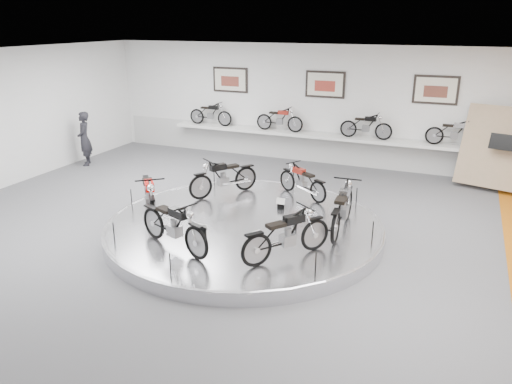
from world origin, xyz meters
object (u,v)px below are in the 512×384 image
at_px(bike_d, 150,196).
at_px(shelf, 321,136).
at_px(bike_b, 302,181).
at_px(display_platform, 244,228).
at_px(bike_c, 224,177).
at_px(bike_e, 174,225).
at_px(visitor, 84,139).
at_px(bike_f, 287,234).
at_px(bike_a, 343,207).

bearing_deg(bike_d, shelf, 124.01).
bearing_deg(bike_b, shelf, -50.68).
bearing_deg(shelf, display_platform, -90.00).
bearing_deg(bike_c, bike_e, 43.39).
relative_size(display_platform, bike_b, 4.26).
distance_m(bike_b, visitor, 8.18).
relative_size(bike_e, bike_f, 1.03).
distance_m(bike_e, visitor, 8.39).
relative_size(bike_d, bike_e, 1.07).
bearing_deg(bike_a, bike_f, 156.64).
height_order(shelf, visitor, visitor).
bearing_deg(bike_e, bike_a, 58.63).
xyz_separation_m(bike_c, bike_e, (0.53, -3.36, 0.02)).
bearing_deg(bike_f, bike_d, 114.88).
xyz_separation_m(display_platform, visitor, (-7.40, 3.27, 0.77)).
xyz_separation_m(bike_b, visitor, (-8.10, 1.09, 0.17)).
height_order(display_platform, shelf, shelf).
bearing_deg(bike_f, display_platform, 84.02).
bearing_deg(shelf, bike_c, -104.70).
distance_m(display_platform, shelf, 6.46).
bearing_deg(shelf, bike_f, -78.95).
distance_m(shelf, bike_c, 5.04).
height_order(display_platform, bike_b, bike_b).
bearing_deg(bike_f, shelf, 47.14).
height_order(shelf, bike_a, bike_a).
bearing_deg(shelf, bike_a, -69.93).
bearing_deg(display_platform, bike_a, 10.51).
xyz_separation_m(bike_a, bike_e, (-2.93, -2.24, -0.02)).
bearing_deg(bike_c, display_platform, 74.27).
bearing_deg(display_platform, shelf, 90.00).
height_order(bike_c, bike_f, bike_f).
bearing_deg(bike_c, bike_b, 142.64).
height_order(shelf, bike_c, bike_c).
xyz_separation_m(bike_b, bike_d, (-2.83, -2.83, 0.12)).
bearing_deg(bike_c, shelf, -160.35).
xyz_separation_m(display_platform, bike_f, (1.52, -1.37, 0.66)).
bearing_deg(bike_a, bike_e, 124.77).
bearing_deg(visitor, bike_b, 46.36).
distance_m(bike_c, bike_d, 2.34).
bearing_deg(bike_e, bike_d, 160.64).
bearing_deg(bike_b, display_platform, 102.02).
height_order(bike_a, visitor, visitor).
distance_m(display_platform, bike_d, 2.33).
xyz_separation_m(shelf, visitor, (-7.40, -3.13, -0.08)).
bearing_deg(bike_b, bike_c, 48.15).
xyz_separation_m(display_platform, bike_a, (2.19, 0.41, 0.69)).
height_order(bike_d, bike_e, bike_d).
xyz_separation_m(bike_b, bike_f, (0.81, -3.55, 0.07)).
xyz_separation_m(bike_c, visitor, (-6.12, 1.74, 0.11)).
bearing_deg(bike_a, visitor, 70.80).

